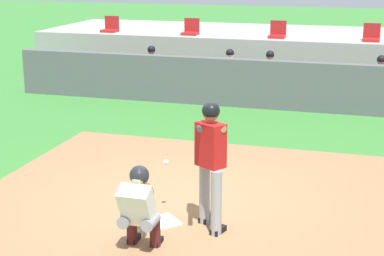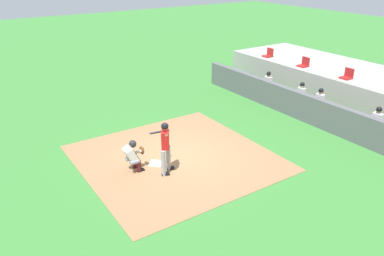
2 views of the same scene
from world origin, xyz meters
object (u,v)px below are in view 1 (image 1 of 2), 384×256
at_px(dugout_player_0, 150,69).
at_px(stadium_seat_0, 111,27).
at_px(batter_at_plate, 210,158).
at_px(stadium_seat_1, 191,30).
at_px(dugout_player_3, 380,81).
at_px(dugout_player_1, 229,73).
at_px(stadium_seat_2, 277,33).
at_px(stadium_seat_3, 371,36).
at_px(catcher_crouched, 140,204).
at_px(home_plate, 162,222).
at_px(dugout_player_2, 269,75).

relative_size(dugout_player_0, stadium_seat_0, 2.71).
distance_m(batter_at_plate, stadium_seat_1, 10.70).
height_order(dugout_player_0, stadium_seat_1, stadium_seat_1).
height_order(dugout_player_3, stadium_seat_0, stadium_seat_0).
height_order(dugout_player_1, stadium_seat_2, stadium_seat_2).
height_order(dugout_player_1, stadium_seat_1, stadium_seat_1).
distance_m(dugout_player_0, stadium_seat_3, 6.17).
bearing_deg(stadium_seat_2, catcher_crouched, -90.04).
relative_size(home_plate, dugout_player_0, 0.34).
bearing_deg(catcher_crouched, dugout_player_2, 89.20).
distance_m(dugout_player_2, stadium_seat_1, 3.50).
height_order(batter_at_plate, dugout_player_2, batter_at_plate).
height_order(catcher_crouched, stadium_seat_2, stadium_seat_2).
xyz_separation_m(dugout_player_0, stadium_seat_3, (5.76, 2.03, 0.86)).
relative_size(home_plate, stadium_seat_0, 0.92).
relative_size(stadium_seat_2, stadium_seat_3, 1.00).
distance_m(stadium_seat_1, stadium_seat_2, 2.60).
bearing_deg(stadium_seat_1, dugout_player_2, -36.83).
bearing_deg(batter_at_plate, stadium_seat_3, 79.37).
bearing_deg(dugout_player_1, dugout_player_0, 180.00).
distance_m(dugout_player_1, stadium_seat_2, 2.41).
bearing_deg(batter_at_plate, dugout_player_0, 115.34).
height_order(stadium_seat_1, stadium_seat_3, same).
distance_m(dugout_player_0, dugout_player_3, 6.05).
distance_m(catcher_crouched, dugout_player_1, 9.01).
bearing_deg(stadium_seat_1, dugout_player_0, -105.35).
distance_m(stadium_seat_2, stadium_seat_3, 2.60).
bearing_deg(batter_at_plate, dugout_player_2, 94.04).
relative_size(catcher_crouched, dugout_player_3, 1.26).
distance_m(batter_at_plate, stadium_seat_2, 10.20).
height_order(stadium_seat_0, stadium_seat_3, same).
relative_size(catcher_crouched, dugout_player_0, 1.26).
bearing_deg(dugout_player_3, home_plate, -109.53).
bearing_deg(dugout_player_1, stadium_seat_2, 64.93).
xyz_separation_m(stadium_seat_0, stadium_seat_1, (2.60, 0.00, 0.00)).
height_order(home_plate, dugout_player_0, dugout_player_0).
xyz_separation_m(dugout_player_2, stadium_seat_1, (-2.72, 2.03, 0.86)).
height_order(stadium_seat_2, stadium_seat_3, same).
distance_m(home_plate, dugout_player_0, 8.76).
bearing_deg(dugout_player_0, stadium_seat_0, 135.10).
xyz_separation_m(stadium_seat_0, stadium_seat_2, (5.20, 0.00, 0.00)).
distance_m(stadium_seat_1, stadium_seat_3, 5.20).
height_order(catcher_crouched, dugout_player_2, dugout_player_2).
relative_size(dugout_player_2, stadium_seat_3, 2.71).
bearing_deg(stadium_seat_1, stadium_seat_3, 0.00).
bearing_deg(stadium_seat_0, batter_at_plate, -59.91).
distance_m(catcher_crouched, stadium_seat_2, 11.03).
xyz_separation_m(dugout_player_0, dugout_player_1, (2.21, 0.00, 0.00)).
relative_size(stadium_seat_0, stadium_seat_3, 1.00).
height_order(dugout_player_1, stadium_seat_0, stadium_seat_0).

